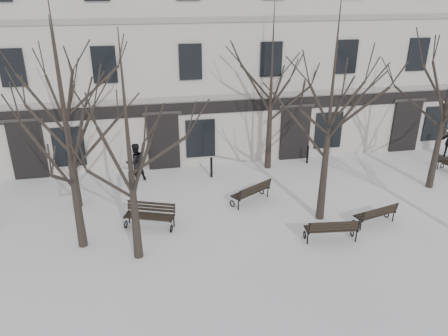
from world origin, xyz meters
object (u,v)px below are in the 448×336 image
object	(u,v)px
tree_1	(127,125)
tree_0	(63,113)
bench_2	(376,214)
tree_2	(332,89)
bench_3	(150,215)
bench_4	(252,192)
bench_1	(332,229)

from	to	relation	value
tree_1	tree_0	bearing A→B (deg)	151.62
tree_1	bench_2	world-z (taller)	tree_1
tree_2	bench_3	bearing A→B (deg)	174.82
bench_4	tree_0	bearing A→B (deg)	-13.79
bench_1	tree_0	bearing A→B (deg)	-3.24
bench_4	bench_2	bearing A→B (deg)	116.80
tree_1	bench_2	size ratio (longest dim) A/B	4.16
tree_2	bench_2	bearing A→B (deg)	-25.18
bench_3	bench_4	distance (m)	4.60
tree_2	tree_0	bearing A→B (deg)	-178.33
tree_2	bench_3	world-z (taller)	tree_2
bench_1	bench_4	world-z (taller)	bench_1
tree_0	bench_2	bearing A→B (deg)	-3.28
tree_1	bench_1	world-z (taller)	tree_1
bench_1	bench_3	world-z (taller)	bench_3
bench_1	bench_3	size ratio (longest dim) A/B	0.97
tree_1	tree_2	world-z (taller)	tree_2
bench_3	bench_4	size ratio (longest dim) A/B	1.04
bench_3	tree_0	bearing A→B (deg)	-140.00
tree_1	bench_2	bearing A→B (deg)	2.68
bench_2	tree_0	bearing A→B (deg)	-17.85
tree_0	bench_4	xyz separation A→B (m)	(6.93, 2.13, -4.52)
tree_0	tree_1	bearing A→B (deg)	-28.38
tree_2	bench_4	xyz separation A→B (m)	(-2.42, 1.85, -4.85)
tree_2	bench_4	bearing A→B (deg)	142.57
tree_1	bench_1	xyz separation A→B (m)	(7.08, -0.36, -4.33)
tree_1	bench_4	size ratio (longest dim) A/B	3.95
tree_0	tree_2	world-z (taller)	tree_2
tree_1	bench_4	world-z (taller)	tree_1
bench_3	tree_2	bearing A→B (deg)	15.13
tree_1	bench_3	bearing A→B (deg)	76.02
tree_1	bench_1	bearing A→B (deg)	-2.90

